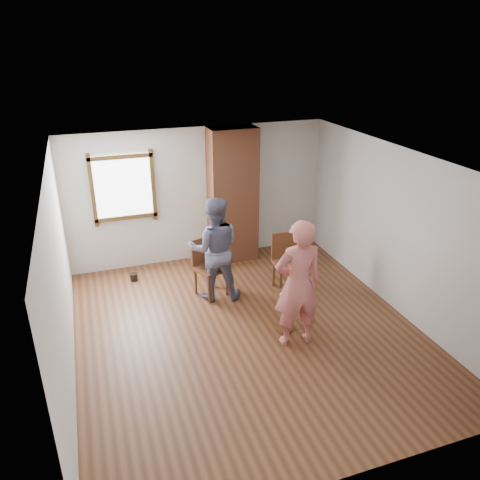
# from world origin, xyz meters

# --- Properties ---
(ground) EXTENTS (5.50, 5.50, 0.00)m
(ground) POSITION_xyz_m (0.00, 0.00, 0.00)
(ground) COLOR brown
(ground) RESTS_ON ground
(room_shell) EXTENTS (5.04, 5.52, 2.62)m
(room_shell) POSITION_xyz_m (-0.06, 0.61, 1.81)
(room_shell) COLOR silver
(room_shell) RESTS_ON ground
(brick_chimney) EXTENTS (0.90, 0.50, 2.60)m
(brick_chimney) POSITION_xyz_m (0.60, 2.50, 1.30)
(brick_chimney) COLOR #B0623E
(brick_chimney) RESTS_ON ground
(stoneware_crock) EXTENTS (0.46, 0.46, 0.51)m
(stoneware_crock) POSITION_xyz_m (0.05, 2.40, 0.26)
(stoneware_crock) COLOR #CBB193
(stoneware_crock) RESTS_ON ground
(dark_pot) EXTENTS (0.17, 0.17, 0.13)m
(dark_pot) POSITION_xyz_m (-1.42, 2.18, 0.07)
(dark_pot) COLOR black
(dark_pot) RESTS_ON ground
(dining_chair_left) EXTENTS (0.61, 0.61, 1.01)m
(dining_chair_left) POSITION_xyz_m (-0.25, 1.30, 0.57)
(dining_chair_left) COLOR brown
(dining_chair_left) RESTS_ON ground
(dining_chair_right) EXTENTS (0.51, 0.51, 1.01)m
(dining_chair_right) POSITION_xyz_m (1.09, 1.02, 0.57)
(dining_chair_right) COLOR brown
(dining_chair_right) RESTS_ON ground
(side_table) EXTENTS (0.40, 0.40, 0.60)m
(side_table) POSITION_xyz_m (0.55, -0.15, 0.40)
(side_table) COLOR brown
(side_table) RESTS_ON ground
(cake_plate) EXTENTS (0.18, 0.18, 0.01)m
(cake_plate) POSITION_xyz_m (0.55, -0.15, 0.60)
(cake_plate) COLOR white
(cake_plate) RESTS_ON side_table
(cake_slice) EXTENTS (0.08, 0.07, 0.06)m
(cake_slice) POSITION_xyz_m (0.56, -0.15, 0.64)
(cake_slice) COLOR silver
(cake_slice) RESTS_ON cake_plate
(man) EXTENTS (1.02, 0.88, 1.79)m
(man) POSITION_xyz_m (-0.17, 1.14, 0.90)
(man) COLOR #16173D
(man) RESTS_ON ground
(person_pink) EXTENTS (0.72, 0.49, 1.91)m
(person_pink) POSITION_xyz_m (0.56, -0.49, 0.96)
(person_pink) COLOR #CA6A65
(person_pink) RESTS_ON ground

